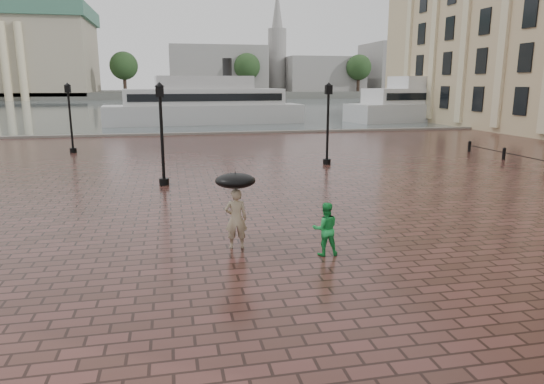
# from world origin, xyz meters

# --- Properties ---
(ground) EXTENTS (300.00, 300.00, 0.00)m
(ground) POSITION_xyz_m (0.00, 0.00, 0.00)
(ground) COLOR #3D221B
(ground) RESTS_ON ground
(harbour_water) EXTENTS (240.00, 240.00, 0.00)m
(harbour_water) POSITION_xyz_m (0.00, 92.00, 0.00)
(harbour_water) COLOR #445053
(harbour_water) RESTS_ON ground
(quay_edge) EXTENTS (80.00, 0.60, 0.30)m
(quay_edge) POSITION_xyz_m (0.00, 32.00, 0.00)
(quay_edge) COLOR slate
(quay_edge) RESTS_ON ground
(far_shore) EXTENTS (300.00, 60.00, 2.00)m
(far_shore) POSITION_xyz_m (0.00, 160.00, 1.00)
(far_shore) COLOR #4C4C47
(far_shore) RESTS_ON ground
(distant_skyline) EXTENTS (102.50, 22.00, 33.00)m
(distant_skyline) POSITION_xyz_m (48.14, 150.00, 9.45)
(distant_skyline) COLOR gray
(distant_skyline) RESTS_ON ground
(far_trees) EXTENTS (188.00, 8.00, 13.50)m
(far_trees) POSITION_xyz_m (0.00, 138.00, 9.42)
(far_trees) COLOR #2D2119
(far_trees) RESTS_ON ground
(street_lamps) EXTENTS (15.44, 12.44, 4.40)m
(street_lamps) POSITION_xyz_m (-5.00, 15.33, 2.33)
(street_lamps) COLOR black
(street_lamps) RESTS_ON ground
(adult_pedestrian) EXTENTS (0.64, 0.44, 1.69)m
(adult_pedestrian) POSITION_xyz_m (-3.96, 0.79, 0.85)
(adult_pedestrian) COLOR tan
(adult_pedestrian) RESTS_ON ground
(child_pedestrian) EXTENTS (0.75, 0.61, 1.44)m
(child_pedestrian) POSITION_xyz_m (-1.71, -0.24, 0.72)
(child_pedestrian) COLOR green
(child_pedestrian) RESTS_ON ground
(ferry_near) EXTENTS (22.44, 6.97, 7.25)m
(ferry_near) POSITION_xyz_m (-1.68, 43.93, 2.18)
(ferry_near) COLOR #B8B8B8
(ferry_near) RESTS_ON ground
(ferry_far) EXTENTS (22.76, 9.41, 7.26)m
(ferry_far) POSITION_xyz_m (26.15, 43.38, 2.18)
(ferry_far) COLOR #B8B8B8
(ferry_far) RESTS_ON ground
(umbrella) EXTENTS (1.10, 1.10, 1.14)m
(umbrella) POSITION_xyz_m (-3.96, 0.79, 1.91)
(umbrella) COLOR black
(umbrella) RESTS_ON ground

